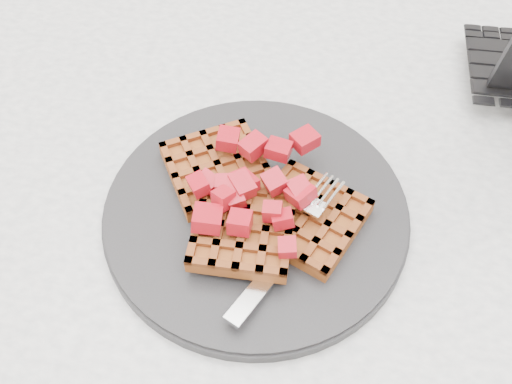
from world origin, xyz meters
The scene contains 5 objects.
table centered at (0.00, 0.00, 0.64)m, with size 1.20×0.80×0.75m.
plate centered at (-0.10, -0.04, 0.76)m, with size 0.30×0.30×0.02m, color black.
waffles centered at (-0.10, -0.04, 0.78)m, with size 0.22×0.18×0.03m.
strawberry_pile centered at (-0.10, -0.04, 0.80)m, with size 0.15×0.15×0.02m, color #87000E, non-canonical shape.
fork centered at (-0.05, -0.08, 0.77)m, with size 0.02×0.18×0.02m, color silver, non-canonical shape.
Camera 1 is at (-0.04, -0.35, 1.22)m, focal length 40.00 mm.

